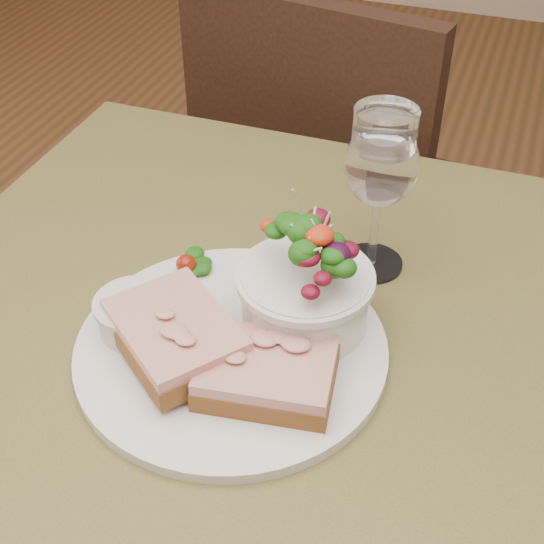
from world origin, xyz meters
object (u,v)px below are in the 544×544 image
(sandwich_front, at_px, (267,373))
(ramekin, at_px, (135,313))
(cafe_table, at_px, (264,407))
(sandwich_back, at_px, (175,334))
(wine_glass, at_px, (381,169))
(salad_bowl, at_px, (306,275))
(chair_far, at_px, (338,269))
(dinner_plate, at_px, (231,349))

(sandwich_front, xyz_separation_m, ramekin, (-0.15, 0.03, 0.00))
(cafe_table, distance_m, sandwich_front, 0.15)
(sandwich_back, relative_size, ramekin, 2.19)
(sandwich_front, distance_m, wine_glass, 0.24)
(sandwich_back, height_order, wine_glass, wine_glass)
(sandwich_front, xyz_separation_m, wine_glass, (0.04, 0.22, 0.09))
(sandwich_back, xyz_separation_m, wine_glass, (0.14, 0.21, 0.09))
(sandwich_back, bearing_deg, salad_bowl, 77.66)
(salad_bowl, bearing_deg, wine_glass, 72.97)
(cafe_table, xyz_separation_m, ramekin, (-0.12, -0.04, 0.13))
(sandwich_front, bearing_deg, salad_bowl, 78.23)
(cafe_table, xyz_separation_m, chair_far, (-0.09, 0.68, -0.36))
(dinner_plate, xyz_separation_m, sandwich_back, (-0.04, -0.03, 0.03))
(sandwich_back, bearing_deg, cafe_table, 77.84)
(sandwich_front, bearing_deg, sandwich_back, 166.33)
(sandwich_back, relative_size, salad_bowl, 1.26)
(cafe_table, height_order, wine_glass, wine_glass)
(ramekin, height_order, wine_glass, wine_glass)
(chair_far, height_order, dinner_plate, chair_far)
(dinner_plate, xyz_separation_m, salad_bowl, (0.06, 0.05, 0.07))
(wine_glass, bearing_deg, cafe_table, -115.12)
(cafe_table, height_order, sandwich_back, sandwich_back)
(cafe_table, relative_size, sandwich_front, 6.07)
(salad_bowl, bearing_deg, cafe_table, -140.67)
(cafe_table, bearing_deg, sandwich_front, -67.29)
(cafe_table, height_order, chair_far, chair_far)
(chair_far, bearing_deg, wine_glass, 117.35)
(dinner_plate, xyz_separation_m, sandwich_front, (0.05, -0.04, 0.02))
(chair_far, relative_size, sandwich_front, 6.83)
(ramekin, distance_m, wine_glass, 0.28)
(cafe_table, height_order, ramekin, ramekin)
(dinner_plate, distance_m, ramekin, 0.10)
(sandwich_back, bearing_deg, sandwich_front, 32.38)
(chair_far, distance_m, sandwich_back, 0.89)
(cafe_table, distance_m, dinner_plate, 0.11)
(dinner_plate, bearing_deg, sandwich_back, -146.74)
(dinner_plate, height_order, sandwich_front, sandwich_front)
(chair_far, bearing_deg, salad_bowl, 111.03)
(sandwich_front, bearing_deg, ramekin, 161.26)
(salad_bowl, xyz_separation_m, wine_glass, (0.04, 0.12, 0.05))
(cafe_table, bearing_deg, chair_far, 97.52)
(dinner_plate, distance_m, salad_bowl, 0.10)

